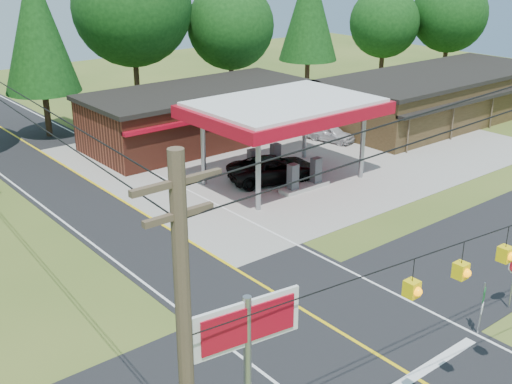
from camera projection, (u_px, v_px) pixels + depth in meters
ground at (334, 329)px, 23.48m from camera, size 120.00×120.00×0.00m
main_highway at (334, 329)px, 23.48m from camera, size 8.00×120.00×0.02m
cross_road at (334, 329)px, 23.48m from camera, size 70.00×7.00×0.02m
lane_center_yellow at (334, 328)px, 23.47m from camera, size 0.15×110.00×0.00m
gas_canopy at (285, 111)px, 36.64m from camera, size 10.60×7.40×4.88m
convenience_store at (201, 115)px, 45.29m from camera, size 16.40×7.55×3.80m
strip_building at (438, 96)px, 50.83m from camera, size 20.40×8.75×3.80m
overhead_beacons at (487, 237)px, 16.31m from camera, size 17.04×2.04×1.03m
treeline_backdrop at (63, 45)px, 38.62m from camera, size 70.27×51.59×13.30m
suv_car at (274, 169)px, 37.80m from camera, size 7.06×7.06×1.53m
sedan_car at (331, 133)px, 45.57m from camera, size 4.22×4.22×1.19m
big_stop_sign at (248, 369)px, 13.38m from camera, size 2.44×0.45×6.62m
route_sign_post at (482, 304)px, 22.72m from camera, size 0.40×0.21×2.11m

